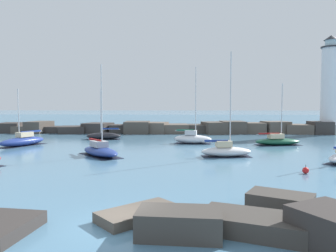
# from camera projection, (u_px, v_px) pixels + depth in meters

# --- Properties ---
(ground_plane) EXTENTS (600.00, 600.00, 0.00)m
(ground_plane) POSITION_uv_depth(u_px,v_px,m) (120.00, 225.00, 14.78)
(ground_plane) COLOR teal
(open_sea_beyond) EXTENTS (400.00, 116.00, 0.01)m
(open_sea_beyond) POSITION_uv_depth(u_px,v_px,m) (173.00, 119.00, 122.84)
(open_sea_beyond) COLOR teal
(open_sea_beyond) RESTS_ON ground
(breakwater_jetty) EXTENTS (66.51, 7.06, 2.33)m
(breakwater_jetty) POSITION_uv_depth(u_px,v_px,m) (170.00, 128.00, 62.89)
(breakwater_jetty) COLOR #383330
(breakwater_jetty) RESTS_ON ground
(lighthouse) EXTENTS (4.15, 4.15, 18.19)m
(lighthouse) POSITION_uv_depth(u_px,v_px,m) (330.00, 90.00, 60.63)
(lighthouse) COLOR gray
(lighthouse) RESTS_ON ground
(foreground_rocks) EXTENTS (17.75, 8.21, 1.48)m
(foreground_rocks) POSITION_uv_depth(u_px,v_px,m) (224.00, 222.00, 13.79)
(foreground_rocks) COLOR brown
(foreground_rocks) RESTS_ON ground
(sailboat_moored_1) EXTENTS (5.50, 2.63, 10.94)m
(sailboat_moored_1) POSITION_uv_depth(u_px,v_px,m) (226.00, 150.00, 34.39)
(sailboat_moored_1) COLOR white
(sailboat_moored_1) RESTS_ON ground
(sailboat_moored_2) EXTENTS (4.67, 7.10, 7.52)m
(sailboat_moored_2) POSITION_uv_depth(u_px,v_px,m) (23.00, 141.00, 43.39)
(sailboat_moored_2) COLOR navy
(sailboat_moored_2) RESTS_ON ground
(sailboat_moored_3) EXTENTS (5.95, 6.68, 9.63)m
(sailboat_moored_3) POSITION_uv_depth(u_px,v_px,m) (100.00, 150.00, 34.89)
(sailboat_moored_3) COLOR navy
(sailboat_moored_3) RESTS_ON ground
(sailboat_moored_5) EXTENTS (6.53, 3.32, 8.31)m
(sailboat_moored_5) POSITION_uv_depth(u_px,v_px,m) (278.00, 141.00, 44.29)
(sailboat_moored_5) COLOR #195138
(sailboat_moored_5) RESTS_ON ground
(sailboat_moored_6) EXTENTS (5.57, 2.65, 7.84)m
(sailboat_moored_6) POSITION_uv_depth(u_px,v_px,m) (104.00, 136.00, 51.59)
(sailboat_moored_6) COLOR black
(sailboat_moored_6) RESTS_ON ground
(sailboat_moored_7) EXTENTS (5.57, 3.00, 10.66)m
(sailboat_moored_7) POSITION_uv_depth(u_px,v_px,m) (193.00, 138.00, 45.96)
(sailboat_moored_7) COLOR white
(sailboat_moored_7) RESTS_ON ground
(mooring_buoy_orange_near) EXTENTS (0.52, 0.52, 0.72)m
(mooring_buoy_orange_near) POSITION_uv_depth(u_px,v_px,m) (306.00, 170.00, 25.86)
(mooring_buoy_orange_near) COLOR red
(mooring_buoy_orange_near) RESTS_ON ground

